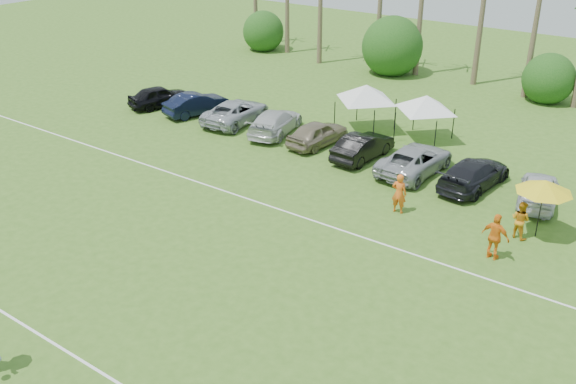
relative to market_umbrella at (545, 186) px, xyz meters
The scene contains 19 objects.
field_lines 15.46m from the market_umbrella, 136.97° to the right, with size 80.00×12.10×0.01m.
bush_tree_0 36.52m from the market_umbrella, 145.71° to the left, with size 4.00×4.00×4.00m.
bush_tree_1 26.80m from the market_umbrella, 129.84° to the left, with size 4.00×4.00×4.00m.
bush_tree_2 21.22m from the market_umbrella, 104.10° to the left, with size 4.00×4.00×4.00m.
sideline_player_a 6.12m from the market_umbrella, 165.82° to the right, with size 0.69×0.45×1.90m, color orange.
sideline_player_b 1.72m from the market_umbrella, 136.77° to the right, with size 0.81×0.63×1.67m, color orange.
sideline_player_c 3.27m from the market_umbrella, 106.82° to the right, with size 1.15×0.48×1.97m, color orange.
canopy_tent_left 14.22m from the market_umbrella, 150.45° to the left, with size 4.12×4.12×3.34m.
canopy_tent_right 11.61m from the market_umbrella, 139.13° to the left, with size 3.91×3.91×3.17m.
market_umbrella is the anchor object (origin of this frame).
parked_car_0 26.06m from the market_umbrella, behind, with size 1.68×4.18×1.42m, color black.
parked_car_1 23.01m from the market_umbrella, behind, with size 1.51×4.32×1.42m, color black.
parked_car_2 19.99m from the market_umbrella, 169.73° to the left, with size 2.36×5.12×1.42m, color #A7AAB2.
parked_car_3 16.93m from the market_umbrella, 168.10° to the left, with size 1.99×4.90×1.42m, color silver.
parked_car_4 13.89m from the market_umbrella, 165.88° to the left, with size 1.68×4.18×1.42m, color gray.
parked_car_5 10.85m from the market_umbrella, 163.14° to the left, with size 1.51×4.32×1.42m, color black.
parked_car_6 7.94m from the market_umbrella, 156.90° to the left, with size 2.36×5.12×1.42m, color #9B9EA3.
parked_car_7 5.37m from the market_umbrella, 141.98° to the left, with size 1.99×4.90×1.42m, color black.
parked_car_8 3.68m from the market_umbrella, 106.16° to the left, with size 1.68×4.18×1.42m, color silver.
Camera 1 is at (16.56, -7.04, 13.56)m, focal length 40.00 mm.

